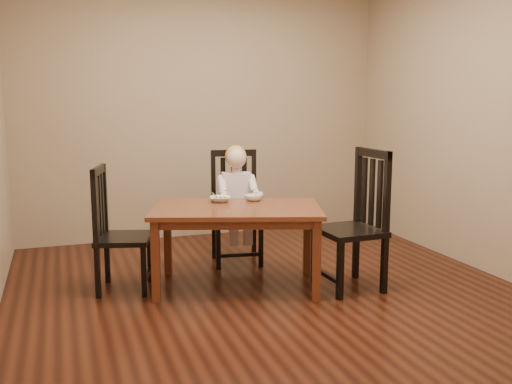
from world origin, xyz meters
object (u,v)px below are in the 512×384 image
object	(u,v)px
chair_left	(117,232)
toddler	(236,194)
chair_child	(236,209)
bowl_veg	(253,198)
chair_right	(356,223)
bowl_peas	(220,199)
dining_table	(237,216)

from	to	relation	value
chair_left	toddler	world-z (taller)	chair_left
chair_left	toddler	distance (m)	1.21
chair_child	bowl_veg	distance (m)	0.54
chair_child	bowl_veg	world-z (taller)	chair_child
chair_child	chair_right	world-z (taller)	chair_right
bowl_veg	chair_right	bearing A→B (deg)	-38.12
chair_right	bowl_veg	xyz separation A→B (m)	(-0.68, 0.54, 0.15)
chair_child	bowl_peas	distance (m)	0.57
chair_left	dining_table	bearing A→B (deg)	90.42
chair_right	toddler	xyz separation A→B (m)	(-0.69, 0.99, 0.11)
chair_left	bowl_peas	bearing A→B (deg)	106.09
bowl_veg	toddler	bearing A→B (deg)	91.31
dining_table	chair_left	bearing A→B (deg)	164.67
chair_child	chair_right	distance (m)	1.25
bowl_peas	dining_table	bearing A→B (deg)	-76.29
dining_table	bowl_veg	world-z (taller)	bowl_veg
chair_left	toddler	bearing A→B (deg)	126.10
dining_table	bowl_veg	bearing A→B (deg)	45.18
toddler	bowl_peas	xyz separation A→B (m)	(-0.27, -0.41, 0.04)
dining_table	toddler	size ratio (longest dim) A/B	2.57
dining_table	bowl_veg	size ratio (longest dim) A/B	9.69
dining_table	bowl_veg	distance (m)	0.32
chair_child	chair_left	size ratio (longest dim) A/B	1.04
chair_child	chair_left	bearing A→B (deg)	31.57
toddler	bowl_peas	size ratio (longest dim) A/B	3.29
chair_child	chair_right	size ratio (longest dim) A/B	0.93
chair_child	bowl_veg	bearing A→B (deg)	99.30
dining_table	chair_child	size ratio (longest dim) A/B	1.45
dining_table	chair_left	size ratio (longest dim) A/B	1.52
dining_table	chair_left	distance (m)	0.96
bowl_veg	bowl_peas	bearing A→B (deg)	171.74
chair_right	bowl_veg	bearing A→B (deg)	49.21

